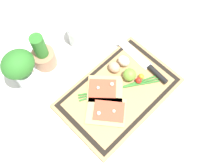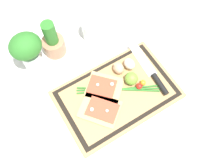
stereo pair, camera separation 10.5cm
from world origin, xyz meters
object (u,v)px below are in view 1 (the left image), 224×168
Objects in this scene: lime at (130,75)px; cherry_tomato_red at (139,80)px; cherry_tomato_yellow at (141,76)px; egg_pink at (124,61)px; egg_brown at (114,67)px; pizza_slice_near at (107,111)px; sauce_jar at (79,35)px; pizza_slice_far at (105,89)px; knife at (150,68)px; herb_glass at (20,68)px; herb_pot at (43,55)px.

lime is 2.10× the size of cherry_tomato_red.
egg_pink is at bearing 91.37° from cherry_tomato_yellow.
cherry_tomato_red is (0.03, -0.11, -0.01)m from egg_brown.
sauce_jar is at bearing 64.55° from pizza_slice_near.
pizza_slice_near is at bearing -129.56° from pizza_slice_far.
pizza_slice_far is at bearing -168.51° from egg_pink.
knife is at bearing 1.30° from pizza_slice_near.
pizza_slice_near is 0.18m from cherry_tomato_red.
herb_glass is at bearing 111.43° from pizza_slice_near.
sauce_jar reaches higher than cherry_tomato_yellow.
cherry_tomato_yellow is (0.02, 0.01, -0.00)m from cherry_tomato_red.
sauce_jar is at bearing 107.48° from knife.
cherry_tomato_red reaches higher than pizza_slice_far.
pizza_slice_far is 0.94× the size of herb_glass.
herb_glass is (-0.13, 0.33, 0.09)m from pizza_slice_near.
cherry_tomato_red is 0.41m from herb_pot.
lime is at bearing -17.48° from pizza_slice_far.
egg_pink is (0.14, 0.03, 0.02)m from pizza_slice_far.
lime is (0.02, -0.07, 0.01)m from egg_brown.
knife is at bearing -58.00° from egg_pink.
cherry_tomato_yellow is (0.00, -0.10, -0.01)m from egg_pink.
herb_glass is at bearing 140.25° from knife.
egg_pink is (-0.06, 0.10, 0.01)m from knife.
egg_pink is 0.52× the size of sauce_jar.
pizza_slice_near is at bearing 179.93° from cherry_tomato_red.
sauce_jar reaches higher than egg_brown.
herb_glass is at bearing 135.72° from lime.
pizza_slice_far is at bearing -53.48° from herb_glass.
egg_pink reaches higher than knife.
pizza_slice_far is 3.47× the size of egg_pink.
knife is 5.28× the size of egg_pink.
egg_brown is 0.30m from herb_pot.
egg_brown is (-0.11, 0.10, 0.01)m from knife.
egg_brown is at bearing -91.45° from sauce_jar.
pizza_slice_near is at bearing -166.87° from lime.
cherry_tomato_red is (-0.02, -0.10, -0.01)m from egg_pink.
egg_brown is 0.52× the size of sauce_jar.
lime is 0.29m from sauce_jar.
herb_glass is at bearing -171.56° from herb_pot.
egg_pink reaches higher than pizza_slice_near.
herb_pot reaches higher than egg_pink.
herb_glass reaches higher than sauce_jar.
cherry_tomato_yellow is (0.05, -0.10, -0.01)m from egg_brown.
pizza_slice_far is 7.92× the size of cherry_tomato_yellow.
cherry_tomato_red is 0.34m from sauce_jar.
herb_pot reaches higher than pizza_slice_far.
lime is 0.43m from herb_glass.
knife is at bearing -20.02° from lime.
egg_brown is at bearing 171.65° from egg_pink.
cherry_tomato_red is at bearing -100.86° from egg_pink.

